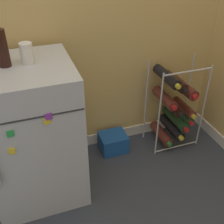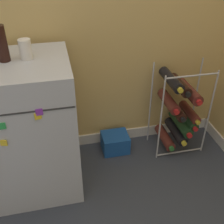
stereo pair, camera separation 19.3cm
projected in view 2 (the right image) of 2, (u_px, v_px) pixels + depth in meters
name	position (u px, v px, depth m)	size (l,w,h in m)	color
ground_plane	(122.00, 204.00, 1.84)	(14.00, 14.00, 0.00)	#333842
mini_fridge	(31.00, 128.00, 1.78)	(0.55, 0.57, 0.91)	#B7BABF
wine_rack	(178.00, 110.00, 2.14)	(0.39, 0.33, 0.71)	#B2B2B7
soda_box	(115.00, 142.00, 2.25)	(0.21, 0.18, 0.15)	#194C9E
fridge_top_cup	(25.00, 49.00, 1.53)	(0.07, 0.07, 0.11)	silver
fridge_top_bottle	(1.00, 43.00, 1.48)	(0.06, 0.06, 0.23)	black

